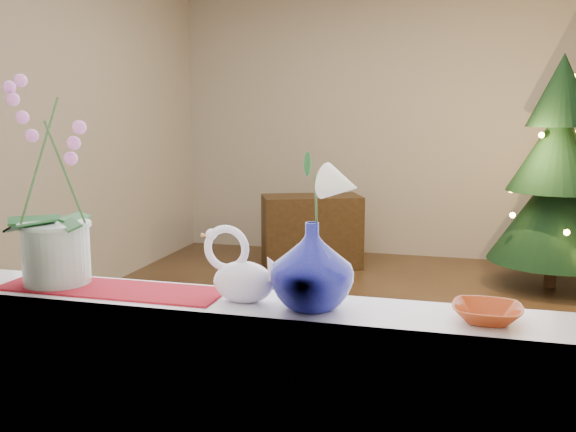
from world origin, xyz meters
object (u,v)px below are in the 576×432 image
swan (243,266)px  xmas_tree (557,173)px  side_table (312,231)px  blue_vase (312,259)px  orchid_pot (52,182)px  paperweight (323,299)px  amber_dish (487,314)px

swan → xmas_tree: xmas_tree is taller
xmas_tree → side_table: size_ratio=2.12×
blue_vase → xmas_tree: size_ratio=0.14×
orchid_pot → blue_vase: bearing=-1.9°
orchid_pot → swan: size_ratio=2.68×
paperweight → amber_dish: 0.43m
amber_dish → side_table: 4.41m
orchid_pot → paperweight: (0.85, -0.05, -0.29)m
xmas_tree → side_table: xmas_tree is taller
swan → paperweight: 0.25m
orchid_pot → side_table: 4.20m
amber_dish → xmas_tree: xmas_tree is taller
paperweight → amber_dish: paperweight is taller
paperweight → xmas_tree: xmas_tree is taller
swan → blue_vase: bearing=-20.0°
amber_dish → side_table: size_ratio=0.17×
amber_dish → side_table: (-1.43, 4.12, -0.60)m
blue_vase → side_table: blue_vase is taller
blue_vase → side_table: size_ratio=0.30×
xmas_tree → side_table: bearing=175.9°
blue_vase → amber_dish: 0.48m
blue_vase → swan: bearing=176.8°
side_table → orchid_pot: bearing=-111.6°
amber_dish → swan: bearing=179.5°
orchid_pot → xmas_tree: size_ratio=0.34×
swan → amber_dish: 0.67m
paperweight → side_table: 4.31m
amber_dish → side_table: amber_dish is taller
blue_vase → side_table: 4.30m
swan → blue_vase: blue_vase is taller
swan → blue_vase: size_ratio=0.88×
orchid_pot → amber_dish: size_ratio=4.27×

